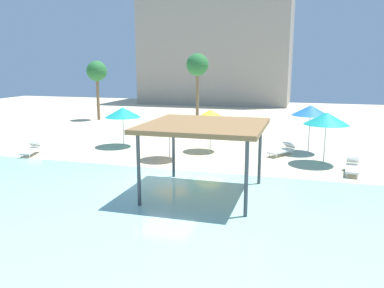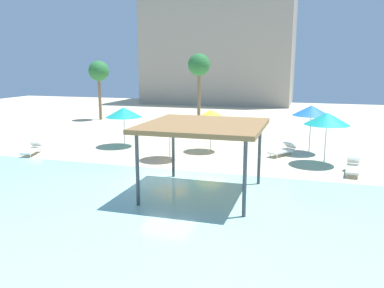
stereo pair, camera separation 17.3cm
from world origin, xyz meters
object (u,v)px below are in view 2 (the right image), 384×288
(beach_umbrella_teal_0, at_px, (327,119))
(beach_umbrella_teal_3, at_px, (124,112))
(palm_tree_1, at_px, (99,72))
(shade_pavilion, at_px, (204,127))
(lounge_chair_3, at_px, (353,167))
(beach_umbrella_blue_2, at_px, (311,110))
(palm_tree_0, at_px, (199,66))
(beach_umbrella_orange_5, at_px, (170,120))
(beach_umbrella_yellow_4, at_px, (211,114))
(lounge_chair_0, at_px, (32,149))
(lounge_chair_2, at_px, (283,150))

(beach_umbrella_teal_0, height_order, beach_umbrella_teal_3, beach_umbrella_teal_0)
(beach_umbrella_teal_3, bearing_deg, palm_tree_1, 126.11)
(shade_pavilion, distance_m, lounge_chair_3, 8.39)
(beach_umbrella_blue_2, bearing_deg, beach_umbrella_teal_0, -73.17)
(beach_umbrella_teal_0, bearing_deg, palm_tree_0, 131.83)
(beach_umbrella_orange_5, xyz_separation_m, palm_tree_1, (-11.93, 13.36, 2.31))
(beach_umbrella_yellow_4, distance_m, palm_tree_1, 17.41)
(lounge_chair_3, bearing_deg, shade_pavilion, -44.01)
(shade_pavilion, bearing_deg, beach_umbrella_blue_2, 66.16)
(palm_tree_1, bearing_deg, shade_pavilion, -50.69)
(beach_umbrella_teal_3, relative_size, lounge_chair_0, 1.28)
(beach_umbrella_teal_3, bearing_deg, shade_pavilion, -46.75)
(beach_umbrella_teal_3, xyz_separation_m, beach_umbrella_orange_5, (4.06, -2.58, -0.01))
(lounge_chair_0, bearing_deg, beach_umbrella_teal_0, 82.73)
(beach_umbrella_teal_0, height_order, beach_umbrella_blue_2, beach_umbrella_blue_2)
(beach_umbrella_orange_5, height_order, lounge_chair_3, beach_umbrella_orange_5)
(beach_umbrella_teal_0, bearing_deg, beach_umbrella_orange_5, -170.73)
(lounge_chair_3, xyz_separation_m, palm_tree_0, (-11.43, 12.88, 4.75))
(beach_umbrella_teal_0, height_order, lounge_chair_3, beach_umbrella_teal_0)
(lounge_chair_2, bearing_deg, lounge_chair_0, -40.39)
(beach_umbrella_teal_0, height_order, lounge_chair_0, beach_umbrella_teal_0)
(beach_umbrella_blue_2, bearing_deg, beach_umbrella_orange_5, -152.08)
(lounge_chair_0, relative_size, lounge_chair_3, 1.02)
(lounge_chair_2, height_order, lounge_chair_3, same)
(beach_umbrella_yellow_4, relative_size, lounge_chair_3, 1.31)
(lounge_chair_0, bearing_deg, palm_tree_0, 139.50)
(shade_pavilion, relative_size, lounge_chair_3, 2.40)
(beach_umbrella_teal_3, distance_m, lounge_chair_0, 5.91)
(lounge_chair_0, bearing_deg, shade_pavilion, 54.32)
(lounge_chair_0, xyz_separation_m, lounge_chair_2, (14.23, 4.01, 0.00))
(shade_pavilion, height_order, palm_tree_1, palm_tree_1)
(shade_pavilion, height_order, palm_tree_0, palm_tree_0)
(beach_umbrella_orange_5, bearing_deg, lounge_chair_3, -1.15)
(beach_umbrella_blue_2, relative_size, beach_umbrella_teal_3, 1.13)
(palm_tree_1, bearing_deg, beach_umbrella_teal_3, -53.89)
(beach_umbrella_teal_3, distance_m, lounge_chair_3, 14.01)
(beach_umbrella_blue_2, relative_size, lounge_chair_3, 1.48)
(shade_pavilion, xyz_separation_m, palm_tree_1, (-15.30, 18.69, 1.74))
(shade_pavilion, relative_size, beach_umbrella_orange_5, 1.88)
(beach_umbrella_yellow_4, bearing_deg, beach_umbrella_teal_0, -11.91)
(shade_pavilion, height_order, beach_umbrella_yellow_4, shade_pavilion)
(beach_umbrella_orange_5, xyz_separation_m, lounge_chair_0, (-8.20, -1.19, -1.88))
(shade_pavilion, distance_m, beach_umbrella_teal_0, 8.28)
(beach_umbrella_yellow_4, height_order, palm_tree_0, palm_tree_0)
(beach_umbrella_blue_2, distance_m, lounge_chair_0, 16.65)
(beach_umbrella_orange_5, relative_size, lounge_chair_0, 1.26)
(lounge_chair_0, distance_m, palm_tree_1, 15.60)
(lounge_chair_0, bearing_deg, beach_umbrella_yellow_4, 95.67)
(beach_umbrella_teal_0, xyz_separation_m, beach_umbrella_teal_3, (-12.32, 1.23, -0.23))
(beach_umbrella_teal_0, relative_size, palm_tree_1, 0.50)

